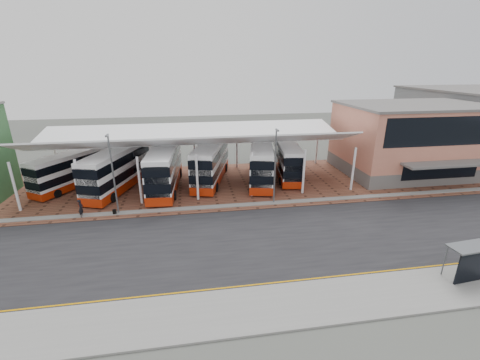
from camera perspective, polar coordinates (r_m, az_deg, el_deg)
The scene contains 20 objects.
ground at distance 28.90m, azimuth 5.34°, elevation -9.42°, with size 140.00×140.00×0.00m, color #484B45.
road at distance 28.05m, azimuth 5.84°, elevation -10.38°, with size 120.00×14.00×0.02m, color black.
forecourt at distance 40.82m, azimuth 3.60°, elevation -0.30°, with size 72.00×16.00×0.06m, color brown.
sidewalk at distance 21.82m, azimuth 11.52°, elevation -20.65°, with size 120.00×4.00×0.14m, color gray.
north_kerb at distance 34.25m, azimuth 2.80°, elevation -4.31°, with size 120.00×0.80×0.14m, color gray.
yellow_line_near at distance 23.30m, azimuth 9.76°, elevation -17.65°, with size 120.00×0.12×0.01m, color #D28B00.
yellow_line_far at distance 23.52m, azimuth 9.52°, elevation -17.22°, with size 120.00×0.12×0.01m, color #D28B00.
canopy at distance 39.16m, azimuth -8.12°, elevation 7.47°, with size 37.00×11.63×7.07m.
terminal at distance 49.28m, azimuth 28.22°, elevation 6.51°, with size 18.40×14.40×9.25m.
lamp_west at distance 32.96m, azimuth -21.67°, elevation 1.26°, with size 0.16×0.90×8.07m.
lamp_east at distance 33.25m, azimuth 6.27°, elevation 2.74°, with size 0.16×0.90×8.07m.
bus_0 at distance 43.34m, azimuth -27.73°, elevation 1.57°, with size 7.42×9.96×4.23m.
bus_1 at distance 40.17m, azimuth -20.96°, elevation 1.70°, with size 6.32×11.94×4.82m.
bus_2 at distance 38.95m, azimuth -13.23°, elevation 2.11°, with size 3.66×12.31×5.00m.
bus_3 at distance 40.59m, azimuth -5.21°, elevation 3.17°, with size 5.68×12.04×4.84m.
bus_4 at distance 40.51m, azimuth 3.80°, elevation 3.10°, with size 5.06×11.81×4.74m.
bus_5 at distance 42.62m, azimuth 8.35°, elevation 3.59°, with size 4.04×11.08×4.46m.
pedestrian at distance 34.78m, azimuth -26.43°, elevation -4.51°, with size 0.66×0.43×1.81m, color black.
suitcase at distance 34.20m, azimuth -21.41°, elevation -5.32°, with size 0.32×0.23×0.55m, color black.
bus_shelter at distance 27.49m, azimuth 36.24°, elevation -11.30°, with size 3.13×1.64×2.42m.
Camera 1 is at (-6.60, -24.32, 14.13)m, focal length 24.00 mm.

